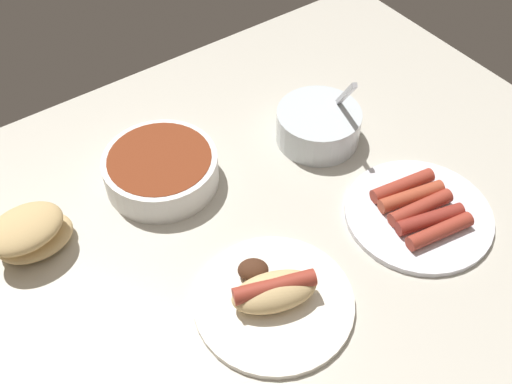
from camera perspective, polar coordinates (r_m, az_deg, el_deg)
name	(u,v)px	position (r cm, az deg, el deg)	size (l,w,h in cm)	color
ground_plane	(258,231)	(95.77, 0.20, -3.67)	(120.00, 90.00, 3.00)	beige
plate_hotdog_assembled	(273,296)	(85.09, 1.61, -9.69)	(22.39, 22.39, 5.61)	white
bowl_coleslaw	(318,124)	(106.22, 5.85, 6.32)	(14.54, 14.54, 15.56)	silver
plate_sausages	(419,212)	(98.19, 14.98, -1.82)	(22.98, 22.98, 3.29)	white
bread_stack	(30,233)	(94.97, -20.36, -3.62)	(12.85, 10.08, 7.20)	#DBB77A
bowl_chili	(161,169)	(99.67, -8.86, 2.17)	(18.50, 18.50, 5.47)	white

